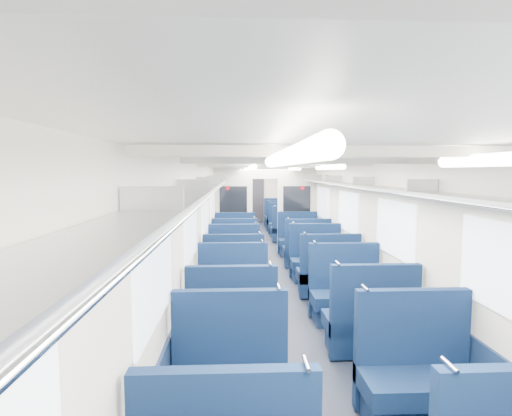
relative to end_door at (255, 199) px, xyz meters
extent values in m
cube|color=black|center=(0.00, -8.94, -1.00)|extent=(2.80, 18.00, 0.01)
cube|color=white|center=(0.00, -8.94, 1.35)|extent=(2.80, 18.00, 0.01)
cube|color=beige|center=(-1.40, -8.94, 0.18)|extent=(0.02, 18.00, 2.35)
cube|color=#12203C|center=(-1.39, -8.94, -0.65)|extent=(0.03, 17.90, 0.70)
cube|color=beige|center=(1.40, -8.94, 0.18)|extent=(0.02, 18.00, 2.35)
cube|color=#12203C|center=(1.39, -8.94, -0.65)|extent=(0.03, 17.90, 0.70)
cube|color=beige|center=(0.00, 0.06, 0.18)|extent=(2.80, 0.02, 2.35)
cube|color=#B2B5BA|center=(-1.22, -8.94, 0.97)|extent=(0.34, 17.40, 0.04)
cylinder|color=silver|center=(-1.04, -8.94, 0.95)|extent=(0.02, 17.40, 0.02)
cube|color=#B2B5BA|center=(-1.22, -14.94, 1.05)|extent=(0.34, 0.03, 0.14)
cube|color=#B2B5BA|center=(-1.22, -12.94, 1.05)|extent=(0.34, 0.03, 0.14)
cube|color=#B2B5BA|center=(-1.22, -10.94, 1.05)|extent=(0.34, 0.03, 0.14)
cube|color=#B2B5BA|center=(-1.22, -8.94, 1.05)|extent=(0.34, 0.03, 0.14)
cube|color=#B2B5BA|center=(-1.22, -6.94, 1.05)|extent=(0.34, 0.03, 0.14)
cube|color=#B2B5BA|center=(-1.22, -4.94, 1.05)|extent=(0.34, 0.03, 0.14)
cube|color=#B2B5BA|center=(-1.22, -2.94, 1.05)|extent=(0.34, 0.03, 0.14)
cube|color=#B2B5BA|center=(-1.22, -0.94, 1.05)|extent=(0.34, 0.03, 0.14)
cube|color=#B2B5BA|center=(1.22, -8.94, 0.97)|extent=(0.34, 17.40, 0.04)
cylinder|color=silver|center=(1.04, -8.94, 0.95)|extent=(0.02, 17.40, 0.02)
cube|color=#B2B5BA|center=(1.22, -12.94, 1.05)|extent=(0.34, 0.03, 0.14)
cube|color=#B2B5BA|center=(1.22, -10.94, 1.05)|extent=(0.34, 0.03, 0.14)
cube|color=#B2B5BA|center=(1.22, -8.94, 1.05)|extent=(0.34, 0.03, 0.14)
cube|color=#B2B5BA|center=(1.22, -6.94, 1.05)|extent=(0.34, 0.03, 0.14)
cube|color=#B2B5BA|center=(1.22, -4.94, 1.05)|extent=(0.34, 0.03, 0.14)
cube|color=#B2B5BA|center=(1.22, -2.94, 1.05)|extent=(0.34, 0.03, 0.14)
cube|color=#B2B5BA|center=(1.22, -0.94, 1.05)|extent=(0.34, 0.03, 0.14)
cube|color=white|center=(-1.38, -14.14, 0.42)|extent=(0.02, 1.30, 0.75)
cube|color=white|center=(-1.38, -11.84, 0.42)|extent=(0.02, 1.30, 0.75)
cube|color=white|center=(-1.38, -9.54, 0.42)|extent=(0.02, 1.30, 0.75)
cube|color=white|center=(-1.38, -7.24, 0.42)|extent=(0.02, 1.30, 0.75)
cube|color=white|center=(-1.38, -4.44, 0.42)|extent=(0.02, 1.30, 0.75)
cube|color=white|center=(-1.38, -2.14, 0.42)|extent=(0.02, 1.30, 0.75)
cube|color=white|center=(1.38, -14.14, 0.42)|extent=(0.02, 1.30, 0.75)
cube|color=white|center=(1.38, -11.84, 0.42)|extent=(0.02, 1.30, 0.75)
cube|color=white|center=(1.38, -9.54, 0.42)|extent=(0.02, 1.30, 0.75)
cube|color=white|center=(1.38, -7.24, 0.42)|extent=(0.02, 1.30, 0.75)
cube|color=white|center=(1.38, -4.44, 0.42)|extent=(0.02, 1.30, 0.75)
cube|color=white|center=(1.38, -2.14, 0.42)|extent=(0.02, 1.30, 0.75)
cube|color=beige|center=(0.00, -14.94, 1.31)|extent=(2.70, 0.06, 0.06)
cube|color=beige|center=(0.00, -12.94, 1.31)|extent=(2.70, 0.06, 0.06)
cube|color=beige|center=(0.00, -10.94, 1.31)|extent=(2.70, 0.06, 0.06)
cube|color=beige|center=(0.00, -8.94, 1.31)|extent=(2.70, 0.06, 0.06)
cube|color=beige|center=(0.00, -6.94, 1.31)|extent=(2.70, 0.06, 0.06)
cube|color=beige|center=(0.00, -4.94, 1.31)|extent=(2.70, 0.06, 0.06)
cube|color=beige|center=(0.00, -2.94, 1.31)|extent=(2.70, 0.06, 0.06)
cube|color=beige|center=(0.00, -0.94, 1.31)|extent=(2.70, 0.06, 0.06)
cylinder|color=white|center=(-0.55, -15.44, 1.26)|extent=(0.07, 1.60, 0.07)
cylinder|color=white|center=(-0.55, -11.44, 1.26)|extent=(0.07, 1.60, 0.07)
cylinder|color=white|center=(-0.55, -7.94, 1.26)|extent=(0.07, 1.60, 0.07)
cylinder|color=white|center=(-0.55, -3.44, 1.26)|extent=(0.07, 1.60, 0.07)
cylinder|color=white|center=(0.55, -11.44, 1.26)|extent=(0.07, 1.60, 0.07)
cylinder|color=white|center=(0.55, -7.94, 1.26)|extent=(0.07, 1.60, 0.07)
cylinder|color=white|center=(0.55, -3.44, 1.26)|extent=(0.07, 1.60, 0.07)
cube|color=black|center=(0.00, 0.00, 0.00)|extent=(0.75, 0.06, 2.00)
cube|color=beige|center=(-0.88, -6.16, 0.18)|extent=(1.05, 0.08, 2.35)
cube|color=black|center=(-0.87, -6.21, 0.40)|extent=(0.76, 0.02, 0.80)
cylinder|color=#B80C1A|center=(-1.02, -6.22, 0.75)|extent=(0.12, 0.01, 0.12)
cube|color=beige|center=(0.88, -6.16, 0.18)|extent=(1.05, 0.08, 2.35)
cube|color=black|center=(0.87, -6.21, 0.40)|extent=(0.76, 0.02, 0.80)
cylinder|color=#B80C1A|center=(1.02, -6.22, 0.75)|extent=(0.12, 0.01, 0.12)
cube|color=beige|center=(0.00, -6.16, 1.17)|extent=(0.70, 0.08, 0.35)
cylinder|color=silver|center=(-0.39, -15.06, 0.16)|extent=(0.02, 0.16, 0.02)
cylinder|color=silver|center=(0.39, -15.11, 0.16)|extent=(0.02, 0.16, 0.02)
cube|color=#0F2448|center=(-0.83, -13.84, -0.64)|extent=(1.05, 0.55, 0.18)
cube|color=#0F1E3C|center=(-0.83, -13.84, -0.87)|extent=(0.96, 0.44, 0.27)
cube|color=#0F2448|center=(-0.83, -13.61, -0.42)|extent=(1.05, 0.10, 1.12)
cylinder|color=silver|center=(-0.39, -13.61, 0.16)|extent=(0.02, 0.16, 0.02)
cube|color=#0F2448|center=(0.83, -13.90, -0.64)|extent=(1.05, 0.55, 0.18)
cube|color=#0F1E3C|center=(0.83, -13.90, -0.87)|extent=(0.96, 0.44, 0.27)
cube|color=#0F2448|center=(0.83, -13.67, -0.42)|extent=(1.05, 0.10, 1.12)
cylinder|color=silver|center=(0.39, -13.67, 0.16)|extent=(0.02, 0.16, 0.02)
cube|color=#0F2448|center=(-0.83, -12.47, -0.64)|extent=(1.05, 0.55, 0.18)
cube|color=#0F1E3C|center=(-0.83, -12.47, -0.87)|extent=(0.96, 0.44, 0.27)
cube|color=#0F2448|center=(-0.83, -12.69, -0.42)|extent=(1.05, 0.10, 1.12)
cylinder|color=silver|center=(-0.39, -12.69, 0.16)|extent=(0.02, 0.16, 0.02)
cube|color=#0F2448|center=(0.83, -12.47, -0.64)|extent=(1.05, 0.55, 0.18)
cube|color=#0F1E3C|center=(0.83, -12.47, -0.87)|extent=(0.96, 0.44, 0.27)
cube|color=#0F2448|center=(0.83, -12.70, -0.42)|extent=(1.05, 0.10, 1.12)
cylinder|color=silver|center=(0.39, -12.70, 0.16)|extent=(0.02, 0.16, 0.02)
cube|color=#0F2448|center=(-0.83, -11.44, -0.64)|extent=(1.05, 0.55, 0.18)
cube|color=#0F1E3C|center=(-0.83, -11.44, -0.87)|extent=(0.96, 0.44, 0.27)
cube|color=#0F2448|center=(-0.83, -11.22, -0.42)|extent=(1.05, 0.10, 1.12)
cylinder|color=silver|center=(-0.39, -11.22, 0.16)|extent=(0.02, 0.16, 0.02)
cube|color=#0F2448|center=(0.83, -11.55, -0.64)|extent=(1.05, 0.55, 0.18)
cube|color=#0F1E3C|center=(0.83, -11.55, -0.87)|extent=(0.96, 0.44, 0.27)
cube|color=#0F2448|center=(0.83, -11.32, -0.42)|extent=(1.05, 0.10, 1.12)
cylinder|color=silver|center=(0.39, -11.32, 0.16)|extent=(0.02, 0.16, 0.02)
cube|color=#0F2448|center=(-0.83, -10.18, -0.64)|extent=(1.05, 0.55, 0.18)
cube|color=#0F1E3C|center=(-0.83, -10.18, -0.87)|extent=(0.96, 0.44, 0.27)
cube|color=#0F2448|center=(-0.83, -10.41, -0.42)|extent=(1.05, 0.10, 1.12)
cylinder|color=silver|center=(-0.39, -10.41, 0.16)|extent=(0.02, 0.16, 0.02)
cube|color=#0F2448|center=(0.83, -10.24, -0.64)|extent=(1.05, 0.55, 0.18)
cube|color=#0F1E3C|center=(0.83, -10.24, -0.87)|extent=(0.96, 0.44, 0.27)
cube|color=#0F2448|center=(0.83, -10.46, -0.42)|extent=(1.05, 0.10, 1.12)
cylinder|color=silver|center=(0.39, -10.46, 0.16)|extent=(0.02, 0.16, 0.02)
cube|color=#0F2448|center=(-0.83, -9.33, -0.64)|extent=(1.05, 0.55, 0.18)
cube|color=#0F1E3C|center=(-0.83, -9.33, -0.87)|extent=(0.96, 0.44, 0.27)
cube|color=#0F2448|center=(-0.83, -9.10, -0.42)|extent=(1.05, 0.10, 1.12)
cylinder|color=silver|center=(-0.39, -9.10, 0.16)|extent=(0.02, 0.16, 0.02)
cube|color=#0F2448|center=(0.83, -9.31, -0.64)|extent=(1.05, 0.55, 0.18)
cube|color=#0F1E3C|center=(0.83, -9.31, -0.87)|extent=(0.96, 0.44, 0.27)
cube|color=#0F2448|center=(0.83, -9.09, -0.42)|extent=(1.05, 0.10, 1.12)
cylinder|color=silver|center=(0.39, -9.09, 0.16)|extent=(0.02, 0.16, 0.02)
cube|color=#0F2448|center=(-0.83, -7.90, -0.64)|extent=(1.05, 0.55, 0.18)
cube|color=#0F1E3C|center=(-0.83, -7.90, -0.87)|extent=(0.96, 0.44, 0.27)
cube|color=#0F2448|center=(-0.83, -8.12, -0.42)|extent=(1.05, 0.10, 1.12)
cylinder|color=silver|center=(-0.39, -8.12, 0.16)|extent=(0.02, 0.16, 0.02)
cube|color=#0F2448|center=(0.83, -8.05, -0.64)|extent=(1.05, 0.55, 0.18)
cube|color=#0F1E3C|center=(0.83, -8.05, -0.87)|extent=(0.96, 0.44, 0.27)
cube|color=#0F2448|center=(0.83, -8.28, -0.42)|extent=(1.05, 0.10, 1.12)
cylinder|color=silver|center=(0.39, -8.28, 0.16)|extent=(0.02, 0.16, 0.02)
cube|color=#0F2448|center=(-0.83, -7.04, -0.64)|extent=(1.05, 0.55, 0.18)
cube|color=#0F1E3C|center=(-0.83, -7.04, -0.87)|extent=(0.96, 0.44, 0.27)
cube|color=#0F2448|center=(-0.83, -6.81, -0.42)|extent=(1.05, 0.10, 1.12)
cylinder|color=silver|center=(-0.39, -6.81, 0.16)|extent=(0.02, 0.16, 0.02)
cube|color=#0F2448|center=(0.83, -6.91, -0.64)|extent=(1.05, 0.55, 0.18)
cube|color=#0F1E3C|center=(0.83, -6.91, -0.87)|extent=(0.96, 0.44, 0.27)
cube|color=#0F2448|center=(0.83, -6.68, -0.42)|extent=(1.05, 0.10, 1.12)
cylinder|color=silver|center=(0.39, -6.68, 0.16)|extent=(0.02, 0.16, 0.02)
cube|color=#0F2448|center=(-0.83, -4.82, -0.64)|extent=(1.05, 0.55, 0.18)
cube|color=#0F1E3C|center=(-0.83, -4.82, -0.87)|extent=(0.96, 0.44, 0.27)
cube|color=#0F2448|center=(-0.83, -5.05, -0.42)|extent=(1.05, 0.10, 1.12)
cylinder|color=silver|center=(-0.39, -5.05, 0.16)|extent=(0.02, 0.16, 0.02)
cube|color=#0F2448|center=(0.83, -4.73, -0.64)|extent=(1.05, 0.55, 0.18)
cube|color=#0F1E3C|center=(0.83, -4.73, -0.87)|extent=(0.96, 0.44, 0.27)
cube|color=#0F2448|center=(0.83, -4.95, -0.42)|extent=(1.05, 0.10, 1.12)
cylinder|color=silver|center=(0.39, -4.95, 0.16)|extent=(0.02, 0.16, 0.02)
cube|color=#0F2448|center=(-0.83, -3.84, -0.64)|extent=(1.05, 0.55, 0.18)
cube|color=#0F1E3C|center=(-0.83, -3.84, -0.87)|extent=(0.96, 0.44, 0.27)
cube|color=#0F2448|center=(-0.83, -3.61, -0.42)|extent=(1.05, 0.10, 1.12)
cylinder|color=silver|center=(-0.39, -3.61, 0.16)|extent=(0.02, 0.16, 0.02)
cube|color=#0F2448|center=(0.83, -3.69, -0.64)|extent=(1.05, 0.55, 0.18)
cube|color=#0F1E3C|center=(0.83, -3.69, -0.87)|extent=(0.96, 0.44, 0.27)
cube|color=#0F2448|center=(0.83, -3.46, -0.42)|extent=(1.05, 0.10, 1.12)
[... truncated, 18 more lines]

